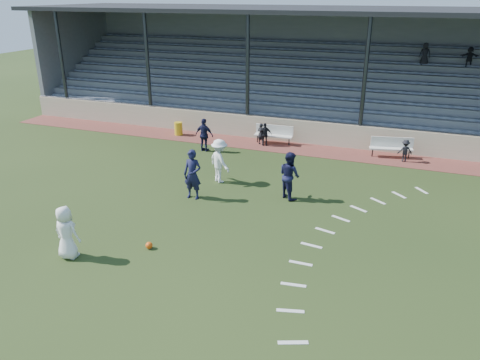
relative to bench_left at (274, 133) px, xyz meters
name	(u,v)px	position (x,y,z in m)	size (l,w,h in m)	color
ground	(212,246)	(1.26, -10.94, -0.58)	(90.00, 90.00, 0.00)	#233415
cinder_track	(295,148)	(1.26, -0.44, -0.57)	(34.00, 2.00, 0.02)	brown
retaining_wall	(300,132)	(1.26, 0.61, 0.02)	(34.00, 0.18, 1.20)	beige
bench_left	(274,133)	(0.00, 0.00, 0.00)	(2.01, 0.53, 0.95)	silver
bench_right	(392,145)	(5.91, -0.09, 0.00)	(2.04, 0.86, 0.95)	silver
trash_bin	(178,129)	(-5.39, -0.40, -0.21)	(0.45, 0.45, 0.71)	gold
football	(149,245)	(-0.52, -11.75, -0.47)	(0.22, 0.22, 0.22)	#E84F0D
player_white_lead	(66,233)	(-2.50, -13.03, 0.25)	(0.81, 0.53, 1.66)	white
player_navy_lead	(193,175)	(-0.91, -7.79, 0.39)	(0.71, 0.46, 1.94)	#131434
player_navy_mid	(289,175)	(2.54, -6.46, 0.34)	(0.90, 0.70, 1.86)	#131434
player_white_wing	(220,161)	(-0.59, -5.89, 0.34)	(1.19, 0.68, 1.84)	white
player_navy_wing	(204,135)	(-2.88, -2.41, 0.24)	(0.97, 0.40, 1.65)	#131434
sub_left_near	(261,134)	(-0.56, -0.43, 0.00)	(0.41, 0.27, 1.12)	black
sub_left_far	(265,134)	(-0.31, -0.56, 0.03)	(0.70, 0.29, 1.19)	black
sub_right	(405,151)	(6.54, -0.59, -0.04)	(0.68, 0.39, 1.05)	black
grandstand	(321,85)	(1.27, 5.32, 1.62)	(34.60, 9.00, 6.61)	slate
penalty_arc	(344,272)	(5.39, -10.94, -0.58)	(3.89, 14.63, 0.01)	silver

